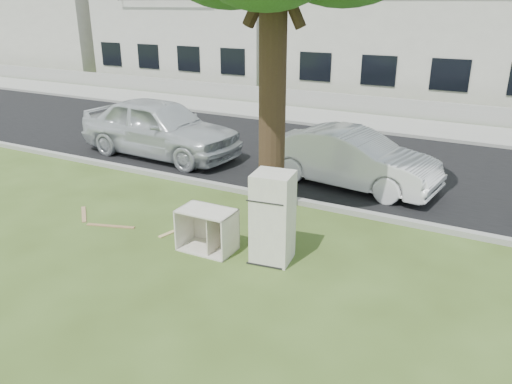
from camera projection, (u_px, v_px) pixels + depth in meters
The scene contains 16 objects.
ground at pixel (247, 249), 9.07m from camera, with size 120.00×120.00×0.00m, color #394B1B.
road at pixel (350, 162), 14.01m from camera, with size 120.00×7.00×0.01m, color black.
kerb_near at pixel (300, 204), 11.08m from camera, with size 120.00×0.18×0.12m, color gray.
kerb_far at pixel (383, 134), 16.93m from camera, with size 120.00×0.18×0.12m, color gray.
sidewalk at pixel (394, 125), 18.13m from camera, with size 120.00×2.80×0.01m, color gray.
low_wall at pixel (405, 108), 19.32m from camera, with size 120.00×0.15×0.70m, color gray.
townhouse_left at pixel (211, 15), 27.51m from camera, with size 10.20×8.16×7.04m.
townhouse_center at pixel (438, 13), 22.15m from camera, with size 11.22×8.16×7.44m.
filler_left at pixel (43, 17), 34.20m from camera, with size 16.00×9.00×6.40m, color beige.
fridge at pixel (273, 218), 8.43m from camera, with size 0.65×0.61×1.59m, color silver.
cabinet at pixel (207, 230), 8.92m from camera, with size 1.00×0.62×0.78m, color silver.
plank_a at pixel (111, 226), 9.98m from camera, with size 1.01×0.08×0.02m, color #937047.
plank_b at pixel (84, 214), 10.53m from camera, with size 0.85×0.08×0.02m, color #9F7953.
plank_c at pixel (176, 230), 9.78m from camera, with size 0.81×0.09×0.02m, color tan.
car_center at pixel (351, 159), 11.97m from camera, with size 1.46×4.17×1.37m, color silver.
car_left at pixel (160, 127), 14.32m from camera, with size 1.97×4.90×1.67m, color silver.
Camera 1 is at (3.97, -7.06, 4.21)m, focal length 35.00 mm.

